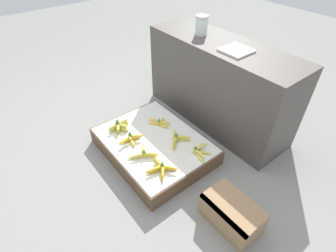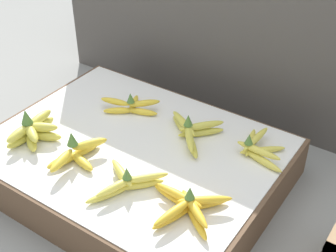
{
  "view_description": "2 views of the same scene",
  "coord_description": "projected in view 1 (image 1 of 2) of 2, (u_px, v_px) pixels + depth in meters",
  "views": [
    {
      "loc": [
        1.35,
        -0.92,
        1.64
      ],
      "look_at": [
        0.05,
        0.11,
        0.27
      ],
      "focal_mm": 28.0,
      "sensor_mm": 36.0,
      "label": 1
    },
    {
      "loc": [
        0.78,
        -0.94,
        1.09
      ],
      "look_at": [
        0.14,
        0.0,
        0.28
      ],
      "focal_mm": 50.0,
      "sensor_mm": 36.0,
      "label": 2
    }
  ],
  "objects": [
    {
      "name": "ground_plane",
      "position": [
        154.0,
        152.0,
        2.31
      ],
      "size": [
        10.0,
        10.0,
        0.0
      ],
      "primitive_type": "plane",
      "color": "gray"
    },
    {
      "name": "display_platform",
      "position": [
        154.0,
        146.0,
        2.26
      ],
      "size": [
        0.94,
        0.73,
        0.15
      ],
      "color": "brown",
      "rests_on": "ground_plane"
    },
    {
      "name": "back_vendor_table",
      "position": [
        218.0,
        84.0,
        2.44
      ],
      "size": [
        1.47,
        0.48,
        0.79
      ],
      "color": "#4C4742",
      "rests_on": "ground_plane"
    },
    {
      "name": "wooden_crate",
      "position": [
        232.0,
        213.0,
        1.73
      ],
      "size": [
        0.38,
        0.24,
        0.19
      ],
      "color": "#997551",
      "rests_on": "ground_plane"
    },
    {
      "name": "banana_bunch_front_left",
      "position": [
        119.0,
        126.0,
        2.29
      ],
      "size": [
        0.13,
        0.21,
        0.11
      ],
      "color": "gold",
      "rests_on": "display_platform"
    },
    {
      "name": "banana_bunch_front_midleft",
      "position": [
        131.0,
        139.0,
        2.17
      ],
      "size": [
        0.14,
        0.22,
        0.1
      ],
      "color": "gold",
      "rests_on": "display_platform"
    },
    {
      "name": "banana_bunch_front_midright",
      "position": [
        144.0,
        153.0,
        2.05
      ],
      "size": [
        0.21,
        0.22,
        0.08
      ],
      "color": "#DBCC4C",
      "rests_on": "display_platform"
    },
    {
      "name": "banana_bunch_front_right",
      "position": [
        161.0,
        168.0,
        1.93
      ],
      "size": [
        0.24,
        0.23,
        0.09
      ],
      "color": "gold",
      "rests_on": "display_platform"
    },
    {
      "name": "banana_bunch_middle_midleft",
      "position": [
        159.0,
        122.0,
        2.35
      ],
      "size": [
        0.22,
        0.17,
        0.08
      ],
      "color": "gold",
      "rests_on": "display_platform"
    },
    {
      "name": "banana_bunch_middle_midright",
      "position": [
        177.0,
        138.0,
        2.18
      ],
      "size": [
        0.21,
        0.22,
        0.09
      ],
      "color": "gold",
      "rests_on": "display_platform"
    },
    {
      "name": "banana_bunch_middle_right",
      "position": [
        199.0,
        151.0,
        2.07
      ],
      "size": [
        0.18,
        0.17,
        0.08
      ],
      "color": "#DBCC4C",
      "rests_on": "display_platform"
    },
    {
      "name": "glass_jar",
      "position": [
        202.0,
        25.0,
        2.29
      ],
      "size": [
        0.11,
        0.11,
        0.16
      ],
      "color": "silver",
      "rests_on": "back_vendor_table"
    },
    {
      "name": "foam_tray_white",
      "position": [
        236.0,
        50.0,
        2.05
      ],
      "size": [
        0.21,
        0.22,
        0.02
      ],
      "color": "white",
      "rests_on": "back_vendor_table"
    }
  ]
}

